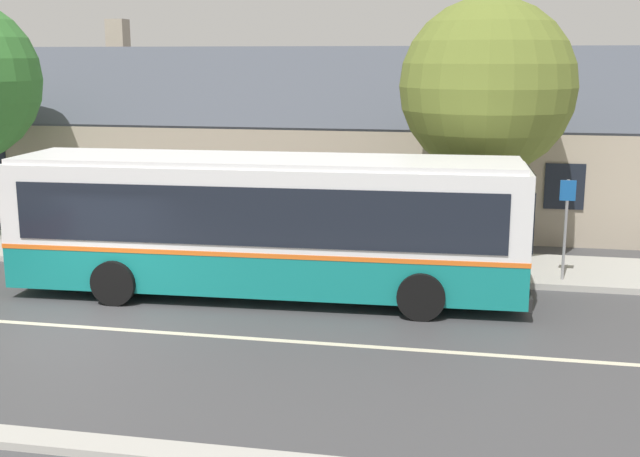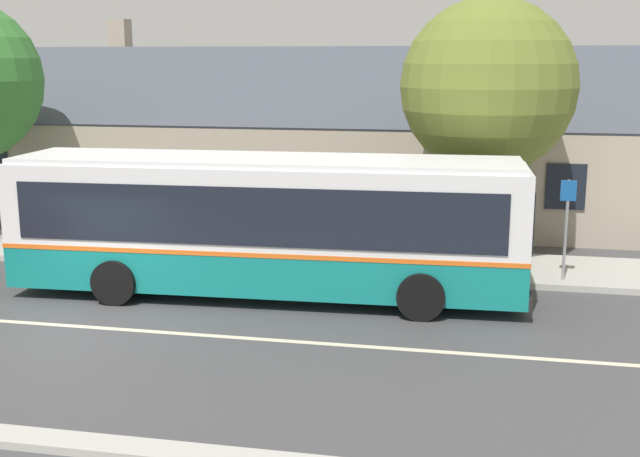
# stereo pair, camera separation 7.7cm
# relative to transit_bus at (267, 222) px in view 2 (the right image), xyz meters

# --- Properties ---
(ground_plane) EXTENTS (300.00, 300.00, 0.00)m
(ground_plane) POSITION_rel_transit_bus_xyz_m (-3.09, -2.90, -1.70)
(ground_plane) COLOR #424244
(sidewalk_far) EXTENTS (60.00, 3.00, 0.15)m
(sidewalk_far) POSITION_rel_transit_bus_xyz_m (-3.09, 3.10, -1.62)
(sidewalk_far) COLOR #ADAAA3
(sidewalk_far) RESTS_ON ground
(lane_divider_stripe) EXTENTS (60.00, 0.16, 0.01)m
(lane_divider_stripe) POSITION_rel_transit_bus_xyz_m (-3.09, -2.90, -1.70)
(lane_divider_stripe) COLOR beige
(lane_divider_stripe) RESTS_ON ground
(community_building) EXTENTS (26.20, 9.84, 6.74)m
(community_building) POSITION_rel_transit_bus_xyz_m (-1.92, 11.08, 0.06)
(community_building) COLOR tan
(community_building) RESTS_ON ground
(transit_bus) EXTENTS (11.59, 3.07, 3.16)m
(transit_bus) POSITION_rel_transit_bus_xyz_m (0.00, 0.00, 0.00)
(transit_bus) COLOR #147F7A
(transit_bus) RESTS_ON ground
(bench_by_building) EXTENTS (1.54, 0.51, 0.94)m
(bench_by_building) POSITION_rel_transit_bus_xyz_m (-5.97, 3.10, -1.14)
(bench_by_building) COLOR #4C4C4C
(bench_by_building) RESTS_ON sidewalk_far
(bench_down_street) EXTENTS (1.89, 0.51, 0.94)m
(bench_down_street) POSITION_rel_transit_bus_xyz_m (-1.60, 2.74, -1.12)
(bench_down_street) COLOR #4C4C4C
(bench_down_street) RESTS_ON sidewalk_far
(street_tree_primary) EXTENTS (4.47, 4.47, 6.84)m
(street_tree_primary) POSITION_rel_transit_bus_xyz_m (4.77, 3.94, 2.77)
(street_tree_primary) COLOR #4C3828
(street_tree_primary) RESTS_ON ground
(bus_stop_sign) EXTENTS (0.36, 0.07, 2.40)m
(bus_stop_sign) POSITION_rel_transit_bus_xyz_m (6.69, 2.09, -0.06)
(bus_stop_sign) COLOR gray
(bus_stop_sign) RESTS_ON sidewalk_far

